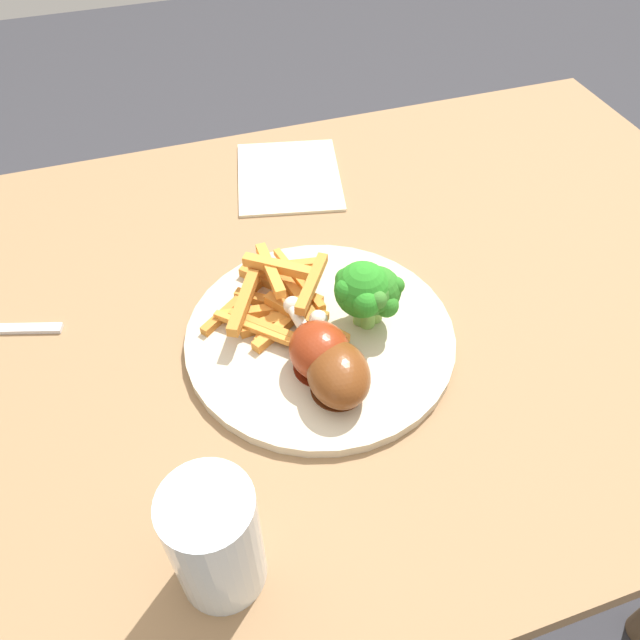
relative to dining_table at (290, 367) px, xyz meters
name	(u,v)px	position (x,y,z in m)	size (l,w,h in m)	color
ground_plane	(301,563)	(0.00, 0.00, -0.63)	(6.00, 6.00, 0.00)	#333338
dining_table	(290,367)	(0.00, 0.00, 0.00)	(1.24, 0.75, 0.73)	#8E6B47
dinner_plate	(320,337)	(-0.02, 0.05, 0.11)	(0.28, 0.28, 0.01)	beige
broccoli_floret_front	(369,297)	(-0.07, 0.06, 0.16)	(0.05, 0.05, 0.07)	#7FB94F
broccoli_floret_middle	(377,291)	(-0.08, 0.05, 0.16)	(0.05, 0.06, 0.07)	#8DBE53
broccoli_floret_back	(362,290)	(-0.07, 0.05, 0.16)	(0.06, 0.07, 0.08)	#82BD5A
carrot_fries_pile	(279,299)	(0.01, 0.01, 0.13)	(0.15, 0.16, 0.05)	orange
chicken_drumstick_near	(318,348)	(-0.01, 0.09, 0.14)	(0.07, 0.11, 0.05)	#5F190A
chicken_drumstick_far	(337,371)	(-0.02, 0.12, 0.14)	(0.06, 0.12, 0.05)	#4B200C
water_glass	(215,541)	(0.13, 0.26, 0.16)	(0.07, 0.07, 0.12)	silver
napkin	(289,176)	(-0.07, -0.25, 0.10)	(0.17, 0.14, 0.00)	beige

